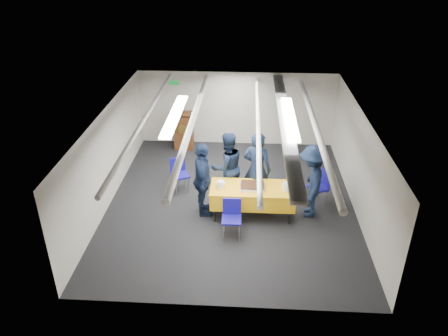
{
  "coord_description": "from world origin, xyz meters",
  "views": [
    {
      "loc": [
        0.37,
        -9.22,
        5.89
      ],
      "look_at": [
        -0.17,
        -0.2,
        1.05
      ],
      "focal_mm": 35.0,
      "sensor_mm": 36.0,
      "label": 1
    }
  ],
  "objects_px": {
    "sheet_cake": "(252,186)",
    "chair_near": "(232,214)",
    "podium": "(184,129)",
    "sailor_b": "(227,167)",
    "sailor_a": "(257,169)",
    "serving_table": "(252,195)",
    "chair_right": "(321,184)",
    "sailor_d": "(311,182)",
    "sailor_c": "(203,180)",
    "chair_left": "(179,171)"
  },
  "relations": [
    {
      "from": "sheet_cake",
      "to": "chair_near",
      "type": "bearing_deg",
      "value": -120.33
    },
    {
      "from": "sheet_cake",
      "to": "podium",
      "type": "distance_m",
      "value": 4.21
    },
    {
      "from": "sailor_b",
      "to": "sailor_a",
      "type": "bearing_deg",
      "value": 136.68
    },
    {
      "from": "sheet_cake",
      "to": "podium",
      "type": "bearing_deg",
      "value": 120.02
    },
    {
      "from": "serving_table",
      "to": "sailor_a",
      "type": "xyz_separation_m",
      "value": [
        0.09,
        0.55,
        0.39
      ]
    },
    {
      "from": "serving_table",
      "to": "chair_near",
      "type": "bearing_deg",
      "value": -120.47
    },
    {
      "from": "chair_right",
      "to": "sailor_d",
      "type": "relative_size",
      "value": 0.49
    },
    {
      "from": "sailor_c",
      "to": "chair_left",
      "type": "bearing_deg",
      "value": 26.6
    },
    {
      "from": "chair_right",
      "to": "sailor_c",
      "type": "xyz_separation_m",
      "value": [
        -2.83,
        -0.63,
        0.38
      ]
    },
    {
      "from": "sailor_d",
      "to": "sailor_c",
      "type": "bearing_deg",
      "value": -80.08
    },
    {
      "from": "sheet_cake",
      "to": "chair_left",
      "type": "xyz_separation_m",
      "value": [
        -1.88,
        1.14,
        -0.29
      ]
    },
    {
      "from": "sailor_b",
      "to": "sailor_d",
      "type": "relative_size",
      "value": 1.01
    },
    {
      "from": "serving_table",
      "to": "sailor_c",
      "type": "relative_size",
      "value": 1.07
    },
    {
      "from": "sheet_cake",
      "to": "sailor_a",
      "type": "relative_size",
      "value": 0.29
    },
    {
      "from": "sailor_b",
      "to": "podium",
      "type": "bearing_deg",
      "value": -91.62
    },
    {
      "from": "podium",
      "to": "chair_right",
      "type": "xyz_separation_m",
      "value": [
        3.79,
        -2.97,
        -0.08
      ]
    },
    {
      "from": "chair_near",
      "to": "sailor_a",
      "type": "height_order",
      "value": "sailor_a"
    },
    {
      "from": "sailor_d",
      "to": "podium",
      "type": "bearing_deg",
      "value": -127.82
    },
    {
      "from": "podium",
      "to": "sailor_c",
      "type": "relative_size",
      "value": 0.69
    },
    {
      "from": "serving_table",
      "to": "chair_near",
      "type": "distance_m",
      "value": 0.88
    },
    {
      "from": "sheet_cake",
      "to": "chair_left",
      "type": "bearing_deg",
      "value": 148.79
    },
    {
      "from": "serving_table",
      "to": "sailor_a",
      "type": "distance_m",
      "value": 0.68
    },
    {
      "from": "chair_right",
      "to": "sailor_c",
      "type": "bearing_deg",
      "value": -167.47
    },
    {
      "from": "sailor_b",
      "to": "sailor_c",
      "type": "distance_m",
      "value": 0.88
    },
    {
      "from": "sailor_c",
      "to": "serving_table",
      "type": "bearing_deg",
      "value": -98.57
    },
    {
      "from": "serving_table",
      "to": "sailor_d",
      "type": "xyz_separation_m",
      "value": [
        1.34,
        0.14,
        0.33
      ]
    },
    {
      "from": "sailor_c",
      "to": "chair_right",
      "type": "bearing_deg",
      "value": -84.66
    },
    {
      "from": "sailor_d",
      "to": "chair_near",
      "type": "bearing_deg",
      "value": -55.93
    },
    {
      "from": "serving_table",
      "to": "podium",
      "type": "distance_m",
      "value": 4.2
    },
    {
      "from": "chair_right",
      "to": "sailor_c",
      "type": "distance_m",
      "value": 2.92
    },
    {
      "from": "chair_right",
      "to": "chair_left",
      "type": "height_order",
      "value": "same"
    },
    {
      "from": "chair_near",
      "to": "sailor_b",
      "type": "height_order",
      "value": "sailor_b"
    },
    {
      "from": "chair_near",
      "to": "sailor_b",
      "type": "bearing_deg",
      "value": 97.0
    },
    {
      "from": "sailor_a",
      "to": "sailor_d",
      "type": "relative_size",
      "value": 1.07
    },
    {
      "from": "chair_right",
      "to": "sailor_a",
      "type": "bearing_deg",
      "value": -176.23
    },
    {
      "from": "sailor_b",
      "to": "serving_table",
      "type": "bearing_deg",
      "value": 101.72
    },
    {
      "from": "sheet_cake",
      "to": "sailor_b",
      "type": "xyz_separation_m",
      "value": [
        -0.62,
        0.76,
        0.08
      ]
    },
    {
      "from": "serving_table",
      "to": "chair_near",
      "type": "xyz_separation_m",
      "value": [
        -0.45,
        -0.76,
        -0.03
      ]
    },
    {
      "from": "chair_near",
      "to": "sailor_a",
      "type": "distance_m",
      "value": 1.48
    },
    {
      "from": "chair_near",
      "to": "chair_right",
      "type": "xyz_separation_m",
      "value": [
        2.11,
        1.42,
        0.0
      ]
    },
    {
      "from": "sheet_cake",
      "to": "chair_near",
      "type": "distance_m",
      "value": 0.91
    },
    {
      "from": "chair_right",
      "to": "sailor_a",
      "type": "height_order",
      "value": "sailor_a"
    },
    {
      "from": "chair_near",
      "to": "sailor_d",
      "type": "height_order",
      "value": "sailor_d"
    },
    {
      "from": "chair_right",
      "to": "sailor_a",
      "type": "relative_size",
      "value": 0.46
    },
    {
      "from": "sheet_cake",
      "to": "sailor_a",
      "type": "bearing_deg",
      "value": 79.66
    },
    {
      "from": "serving_table",
      "to": "sailor_b",
      "type": "height_order",
      "value": "sailor_b"
    },
    {
      "from": "chair_left",
      "to": "sailor_c",
      "type": "relative_size",
      "value": 0.48
    },
    {
      "from": "podium",
      "to": "chair_near",
      "type": "xyz_separation_m",
      "value": [
        1.67,
        -4.39,
        -0.08
      ]
    },
    {
      "from": "sheet_cake",
      "to": "sailor_d",
      "type": "bearing_deg",
      "value": 6.5
    },
    {
      "from": "serving_table",
      "to": "chair_left",
      "type": "xyz_separation_m",
      "value": [
        -1.89,
        1.12,
        -0.03
      ]
    }
  ]
}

